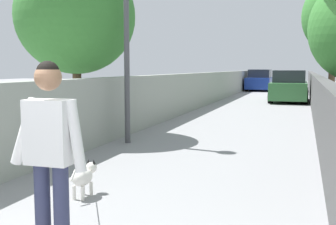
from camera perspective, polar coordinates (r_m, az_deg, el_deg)
ground_plane at (r=15.77m, az=10.95°, el=-0.07°), size 80.00×80.00×0.00m
wall_left at (r=14.25m, az=0.56°, el=2.31°), size 48.00×0.30×1.45m
fence_right at (r=13.61m, az=19.83°, el=1.62°), size 48.00×0.30×1.37m
tree_left_near at (r=10.56m, az=-12.44°, el=12.61°), size 2.87×2.87×4.28m
tree_right_far at (r=20.72m, az=21.63°, el=12.01°), size 2.83×2.83×5.62m
lamp_post at (r=9.39m, az=-5.70°, el=14.98°), size 0.36×0.36×4.60m
person_skateboarder at (r=3.57m, az=-15.73°, el=-4.19°), size 0.22×0.71×1.64m
dog at (r=5.57m, az=-11.36°, el=-8.46°), size 2.06×0.82×1.06m
car_near at (r=21.59m, az=16.13°, el=3.34°), size 4.26×1.80×1.54m
car_far at (r=31.62m, az=12.37°, el=4.24°), size 4.33×1.80×1.54m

